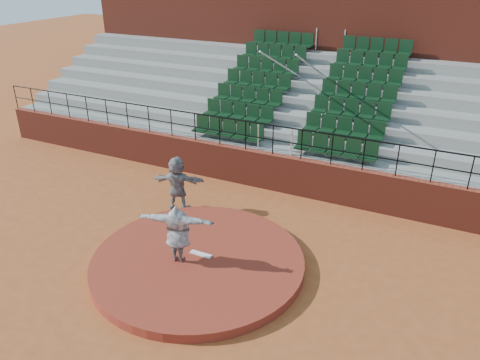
% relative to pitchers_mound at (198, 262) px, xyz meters
% --- Properties ---
extents(ground, '(90.00, 90.00, 0.00)m').
position_rel_pitchers_mound_xyz_m(ground, '(0.00, 0.00, -0.12)').
color(ground, '#9F4D24').
rests_on(ground, ground).
extents(pitchers_mound, '(5.50, 5.50, 0.25)m').
position_rel_pitchers_mound_xyz_m(pitchers_mound, '(0.00, 0.00, 0.00)').
color(pitchers_mound, maroon).
rests_on(pitchers_mound, ground).
extents(pitching_rubber, '(0.60, 0.15, 0.03)m').
position_rel_pitchers_mound_xyz_m(pitching_rubber, '(0.00, 0.15, 0.14)').
color(pitching_rubber, white).
rests_on(pitching_rubber, pitchers_mound).
extents(boundary_wall, '(24.00, 0.30, 1.30)m').
position_rel_pitchers_mound_xyz_m(boundary_wall, '(0.00, 5.00, 0.53)').
color(boundary_wall, maroon).
rests_on(boundary_wall, ground).
extents(wall_railing, '(24.04, 0.05, 1.03)m').
position_rel_pitchers_mound_xyz_m(wall_railing, '(0.00, 5.00, 1.90)').
color(wall_railing, black).
rests_on(wall_railing, boundary_wall).
extents(seating_deck, '(24.00, 5.97, 4.63)m').
position_rel_pitchers_mound_xyz_m(seating_deck, '(0.00, 8.65, 1.31)').
color(seating_deck, gray).
rests_on(seating_deck, ground).
extents(press_box_facade, '(24.00, 3.00, 7.10)m').
position_rel_pitchers_mound_xyz_m(press_box_facade, '(0.00, 12.60, 3.43)').
color(press_box_facade, maroon).
rests_on(press_box_facade, ground).
extents(pitcher, '(2.00, 0.99, 1.57)m').
position_rel_pitchers_mound_xyz_m(pitcher, '(-0.39, -0.27, 0.91)').
color(pitcher, black).
rests_on(pitcher, pitchers_mound).
extents(fielder, '(1.71, 0.99, 1.76)m').
position_rel_pitchers_mound_xyz_m(fielder, '(-2.13, 2.41, 0.76)').
color(fielder, black).
rests_on(fielder, ground).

